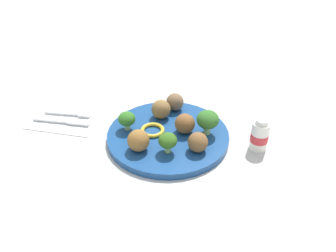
{
  "coord_description": "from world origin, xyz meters",
  "views": [
    {
      "loc": [
        0.11,
        -0.65,
        0.5
      ],
      "look_at": [
        0.0,
        0.0,
        0.04
      ],
      "focal_mm": 38.26,
      "sensor_mm": 36.0,
      "label": 1
    }
  ],
  "objects_px": {
    "meatball_near_rim": "(161,109)",
    "broccoli_floret_back_right": "(127,118)",
    "napkin": "(65,119)",
    "yogurt_bottle": "(260,136)",
    "pepper_ring_near_rim": "(152,131)",
    "fork": "(71,113)",
    "broccoli_floret_mid_right": "(208,120)",
    "plate": "(168,136)",
    "meatball_far_rim": "(138,141)",
    "broccoli_floret_back_left": "(168,141)",
    "meatball_front_left": "(173,102)",
    "meatball_back_right": "(185,124)",
    "knife": "(64,121)",
    "meatball_front_right": "(198,142)"
  },
  "relations": [
    {
      "from": "meatball_front_right",
      "to": "knife",
      "type": "height_order",
      "value": "meatball_front_right"
    },
    {
      "from": "meatball_far_rim",
      "to": "fork",
      "type": "xyz_separation_m",
      "value": [
        -0.21,
        0.12,
        -0.03
      ]
    },
    {
      "from": "meatball_far_rim",
      "to": "meatball_near_rim",
      "type": "bearing_deg",
      "value": 79.49
    },
    {
      "from": "meatball_far_rim",
      "to": "meatball_back_right",
      "type": "bearing_deg",
      "value": 41.89
    },
    {
      "from": "meatball_near_rim",
      "to": "meatball_front_right",
      "type": "relative_size",
      "value": 1.07
    },
    {
      "from": "meatball_near_rim",
      "to": "pepper_ring_near_rim",
      "type": "xyz_separation_m",
      "value": [
        -0.01,
        -0.07,
        -0.02
      ]
    },
    {
      "from": "broccoli_floret_back_left",
      "to": "meatball_near_rim",
      "type": "bearing_deg",
      "value": 106.65
    },
    {
      "from": "knife",
      "to": "meatball_front_left",
      "type": "bearing_deg",
      "value": 18.5
    },
    {
      "from": "meatball_front_right",
      "to": "yogurt_bottle",
      "type": "relative_size",
      "value": 0.57
    },
    {
      "from": "meatball_far_rim",
      "to": "meatball_near_rim",
      "type": "xyz_separation_m",
      "value": [
        0.02,
        0.13,
        -0.0
      ]
    },
    {
      "from": "napkin",
      "to": "fork",
      "type": "bearing_deg",
      "value": 64.79
    },
    {
      "from": "broccoli_floret_mid_right",
      "to": "meatball_far_rim",
      "type": "distance_m",
      "value": 0.16
    },
    {
      "from": "plate",
      "to": "fork",
      "type": "distance_m",
      "value": 0.26
    },
    {
      "from": "meatball_near_rim",
      "to": "fork",
      "type": "height_order",
      "value": "meatball_near_rim"
    },
    {
      "from": "meatball_front_right",
      "to": "broccoli_floret_mid_right",
      "type": "bearing_deg",
      "value": 76.87
    },
    {
      "from": "pepper_ring_near_rim",
      "to": "fork",
      "type": "relative_size",
      "value": 0.46
    },
    {
      "from": "meatball_near_rim",
      "to": "meatball_front_left",
      "type": "xyz_separation_m",
      "value": [
        0.02,
        0.04,
        -0.0
      ]
    },
    {
      "from": "meatball_far_rim",
      "to": "fork",
      "type": "bearing_deg",
      "value": 149.25
    },
    {
      "from": "napkin",
      "to": "yogurt_bottle",
      "type": "distance_m",
      "value": 0.47
    },
    {
      "from": "meatball_front_right",
      "to": "broccoli_floret_back_left",
      "type": "bearing_deg",
      "value": -166.1
    },
    {
      "from": "broccoli_floret_back_right",
      "to": "meatball_far_rim",
      "type": "xyz_separation_m",
      "value": [
        0.04,
        -0.07,
        -0.0
      ]
    },
    {
      "from": "broccoli_floret_back_left",
      "to": "meatball_front_left",
      "type": "distance_m",
      "value": 0.17
    },
    {
      "from": "pepper_ring_near_rim",
      "to": "yogurt_bottle",
      "type": "relative_size",
      "value": 0.72
    },
    {
      "from": "broccoli_floret_mid_right",
      "to": "broccoli_floret_back_left",
      "type": "bearing_deg",
      "value": -133.98
    },
    {
      "from": "fork",
      "to": "knife",
      "type": "xyz_separation_m",
      "value": [
        -0.0,
        -0.04,
        -0.0
      ]
    },
    {
      "from": "broccoli_floret_mid_right",
      "to": "meatball_near_rim",
      "type": "height_order",
      "value": "broccoli_floret_mid_right"
    },
    {
      "from": "meatball_near_rim",
      "to": "broccoli_floret_back_right",
      "type": "bearing_deg",
      "value": -139.24
    },
    {
      "from": "meatball_near_rim",
      "to": "meatball_front_right",
      "type": "distance_m",
      "value": 0.15
    },
    {
      "from": "meatball_far_rim",
      "to": "napkin",
      "type": "distance_m",
      "value": 0.24
    },
    {
      "from": "broccoli_floret_mid_right",
      "to": "meatball_front_right",
      "type": "relative_size",
      "value": 1.35
    },
    {
      "from": "broccoli_floret_mid_right",
      "to": "meatball_front_left",
      "type": "height_order",
      "value": "broccoli_floret_mid_right"
    },
    {
      "from": "plate",
      "to": "yogurt_bottle",
      "type": "height_order",
      "value": "yogurt_bottle"
    },
    {
      "from": "broccoli_floret_back_right",
      "to": "meatball_front_left",
      "type": "distance_m",
      "value": 0.14
    },
    {
      "from": "meatball_back_right",
      "to": "meatball_front_right",
      "type": "bearing_deg",
      "value": -59.98
    },
    {
      "from": "broccoli_floret_back_right",
      "to": "meatball_far_rim",
      "type": "bearing_deg",
      "value": -58.91
    },
    {
      "from": "meatball_near_rim",
      "to": "knife",
      "type": "height_order",
      "value": "meatball_near_rim"
    },
    {
      "from": "meatball_back_right",
      "to": "meatball_front_left",
      "type": "distance_m",
      "value": 0.1
    },
    {
      "from": "plate",
      "to": "yogurt_bottle",
      "type": "xyz_separation_m",
      "value": [
        0.2,
        -0.0,
        0.03
      ]
    },
    {
      "from": "knife",
      "to": "broccoli_floret_back_right",
      "type": "bearing_deg",
      "value": -4.94
    },
    {
      "from": "meatball_far_rim",
      "to": "knife",
      "type": "distance_m",
      "value": 0.23
    },
    {
      "from": "meatball_far_rim",
      "to": "meatball_front_right",
      "type": "bearing_deg",
      "value": 8.17
    },
    {
      "from": "plate",
      "to": "broccoli_floret_mid_right",
      "type": "relative_size",
      "value": 4.75
    },
    {
      "from": "knife",
      "to": "pepper_ring_near_rim",
      "type": "bearing_deg",
      "value": -5.69
    },
    {
      "from": "fork",
      "to": "meatball_far_rim",
      "type": "bearing_deg",
      "value": -30.75
    },
    {
      "from": "napkin",
      "to": "meatball_far_rim",
      "type": "bearing_deg",
      "value": -25.95
    },
    {
      "from": "yogurt_bottle",
      "to": "broccoli_floret_back_left",
      "type": "bearing_deg",
      "value": -161.99
    },
    {
      "from": "meatball_far_rim",
      "to": "napkin",
      "type": "height_order",
      "value": "meatball_far_rim"
    },
    {
      "from": "meatball_near_rim",
      "to": "pepper_ring_near_rim",
      "type": "distance_m",
      "value": 0.07
    },
    {
      "from": "knife",
      "to": "yogurt_bottle",
      "type": "height_order",
      "value": "yogurt_bottle"
    },
    {
      "from": "broccoli_floret_back_left",
      "to": "meatball_front_left",
      "type": "relative_size",
      "value": 1.05
    }
  ]
}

